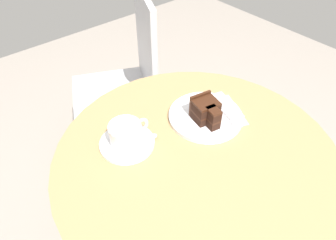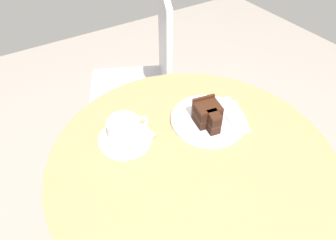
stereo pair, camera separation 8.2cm
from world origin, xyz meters
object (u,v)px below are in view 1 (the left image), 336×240
coffee_cup (126,134)px  cafe_chair (130,75)px  cake_plate (205,116)px  cake_slice (206,111)px  teaspoon (144,133)px  fork (228,116)px  napkin (215,111)px  saucer (127,143)px

coffee_cup → cafe_chair: bearing=56.6°
cake_plate → cake_slice: cake_slice is taller
teaspoon → cake_slice: bearing=45.3°
fork → napkin: (-0.00, 0.04, -0.01)m
saucer → teaspoon: 0.06m
fork → teaspoon: bearing=-102.6°
teaspoon → cafe_chair: cafe_chair is taller
teaspoon → napkin: 0.23m
teaspoon → napkin: bearing=52.8°
cafe_chair → cake_plate: bearing=14.7°
coffee_cup → napkin: 0.29m
coffee_cup → napkin: (0.28, -0.06, -0.04)m
napkin → cafe_chair: (0.07, 0.58, -0.21)m
cake_slice → teaspoon: bearing=157.9°
teaspoon → cake_slice: size_ratio=1.02×
saucer → teaspoon: (0.05, -0.00, 0.01)m
cake_plate → napkin: 0.04m
cake_slice → napkin: cake_slice is taller
cake_slice → coffee_cup: bearing=162.4°
coffee_cup → teaspoon: size_ratio=1.15×
napkin → teaspoon: bearing=165.4°
cake_plate → cafe_chair: 0.63m
saucer → napkin: size_ratio=0.77×
cake_slice → cafe_chair: cafe_chair is taller
teaspoon → napkin: teaspoon is taller
teaspoon → coffee_cup: bearing=-114.8°
coffee_cup → fork: bearing=-20.5°
coffee_cup → cake_plate: (0.24, -0.06, -0.04)m
coffee_cup → fork: size_ratio=0.78×
saucer → napkin: (0.28, -0.06, -0.00)m
saucer → napkin: bearing=-12.4°
cake_plate → fork: size_ratio=1.46×
coffee_cup → fork: coffee_cup is taller
cafe_chair → cake_slice: bearing=13.6°
cake_slice → cafe_chair: size_ratio=0.11×
napkin → cafe_chair: bearing=83.4°
cake_plate → napkin: size_ratio=1.13×
coffee_cup → cake_plate: coffee_cup is taller
teaspoon → fork: (0.23, -0.10, 0.00)m
napkin → cafe_chair: size_ratio=0.22×
fork → cafe_chair: size_ratio=0.17×
teaspoon → cake_slice: cake_slice is taller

